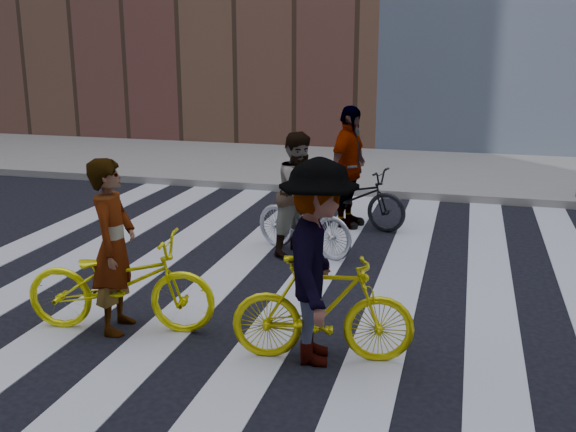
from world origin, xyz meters
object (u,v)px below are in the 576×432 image
at_px(bike_yellow_right, 323,309).
at_px(rider_right, 318,263).
at_px(bike_silver_mid, 303,220).
at_px(rider_rear, 348,167).
at_px(bike_dark_rear, 351,197).
at_px(rider_mid, 300,194).
at_px(rider_left, 114,246).
at_px(bike_yellow_left, 121,283).

xyz_separation_m(bike_yellow_right, rider_right, (-0.05, 0.00, 0.45)).
height_order(bike_silver_mid, rider_right, rider_right).
xyz_separation_m(rider_right, rider_rear, (-0.56, 4.71, 0.01)).
distance_m(rider_right, rider_rear, 4.74).
xyz_separation_m(bike_dark_rear, rider_right, (0.51, -4.71, 0.48)).
distance_m(bike_yellow_right, rider_mid, 3.32).
bearing_deg(rider_left, bike_silver_mid, -32.65).
height_order(bike_yellow_left, rider_right, rider_right).
bearing_deg(bike_yellow_left, bike_silver_mid, -31.84).
bearing_deg(rider_rear, rider_mid, 179.25).
xyz_separation_m(bike_yellow_left, rider_mid, (1.16, 3.01, 0.35)).
bearing_deg(bike_dark_rear, rider_right, -160.16).
xyz_separation_m(bike_silver_mid, rider_right, (0.91, -3.14, 0.47)).
bearing_deg(bike_yellow_left, bike_yellow_right, -103.53).
relative_size(bike_yellow_right, rider_rear, 0.88).
bearing_deg(rider_right, bike_yellow_left, 76.44).
bearing_deg(bike_yellow_left, rider_mid, -31.01).
distance_m(bike_yellow_left, rider_right, 2.17).
relative_size(bike_dark_rear, rider_left, 1.03).
height_order(bike_silver_mid, rider_mid, rider_mid).
height_order(bike_silver_mid, bike_dark_rear, bike_silver_mid).
xyz_separation_m(bike_yellow_left, rider_right, (2.12, -0.13, 0.45)).
bearing_deg(bike_yellow_right, bike_yellow_left, 76.52).
xyz_separation_m(rider_left, rider_rear, (1.61, 4.57, 0.07)).
bearing_deg(bike_dark_rear, bike_silver_mid, 179.25).
relative_size(bike_yellow_right, rider_left, 0.94).
bearing_deg(rider_mid, bike_dark_rear, 8.15).
height_order(rider_mid, rider_right, rider_right).
distance_m(bike_yellow_left, bike_dark_rear, 4.85).
height_order(bike_yellow_right, rider_left, rider_left).
distance_m(bike_yellow_left, rider_rear, 4.85).
distance_m(bike_yellow_right, rider_right, 0.46).
height_order(rider_mid, rider_rear, rider_rear).
relative_size(bike_yellow_left, rider_right, 1.02).
bearing_deg(bike_yellow_left, rider_left, 79.99).
bearing_deg(bike_silver_mid, bike_dark_rear, 9.85).
bearing_deg(bike_yellow_right, rider_mid, 7.90).
xyz_separation_m(rider_mid, rider_right, (0.96, -3.14, 0.10)).
bearing_deg(rider_mid, rider_rear, 9.85).
bearing_deg(rider_rear, bike_dark_rear, -76.34).
distance_m(bike_yellow_left, bike_yellow_right, 2.17).
relative_size(bike_yellow_left, rider_left, 1.08).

